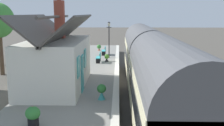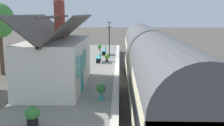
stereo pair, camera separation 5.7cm
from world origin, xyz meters
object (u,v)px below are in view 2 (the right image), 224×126
Objects in this scene: planter_bench_right at (78,49)px; planter_edge_near at (32,115)px; train at (151,65)px; bench_platform_end at (99,57)px; bench_near_building at (105,50)px; planter_by_door at (101,91)px; planter_bench_left at (107,58)px; station_building at (57,61)px; lamp_post_platform at (109,32)px; planter_under_sign at (99,47)px.

planter_bench_right is 1.16× the size of planter_edge_near.
train is 9.16m from bench_platform_end.
bench_near_building is at bearing -126.52° from planter_bench_right.
bench_near_building is 1.72× the size of planter_by_door.
station_building is at bearing 163.52° from planter_bench_left.
station_building is at bearing -175.83° from planter_bench_right.
lamp_post_platform reaches higher than planter_bench_left.
planter_by_door is (-2.47, 2.81, -0.90)m from train.
planter_under_sign is at bearing 4.53° from planter_by_door.
planter_by_door reaches higher than planter_under_sign.
planter_under_sign is at bearing 9.59° from planter_bench_left.
train reaches higher than planter_bench_right.
planter_by_door is (-2.50, -2.83, -1.13)m from station_building.
planter_by_door is at bearing -175.47° from planter_under_sign.
station_building is 9.21× the size of planter_by_door.
station_building is 7.54× the size of planter_bench_right.
planter_under_sign is 18.71m from planter_by_door.
bench_near_building is 0.39× the size of lamp_post_platform.
train reaches higher than planter_bench_left.
train is at bearing -41.96° from planter_edge_near.
planter_bench_left is 3.04m from lamp_post_platform.
planter_bench_right is at bearing 41.69° from lamp_post_platform.
train is 14.93× the size of bench_near_building.
planter_under_sign is at bearing -4.78° from station_building.
bench_near_building is 1.41× the size of planter_bench_right.
station_building is at bearing 165.88° from lamp_post_platform.
planter_by_door is 4.24m from planter_edge_near.
planter_bench_right is at bearing 23.66° from bench_platform_end.
train is at bearing -165.16° from planter_under_sign.
station_building reaches higher than planter_bench_right.
planter_bench_left is at bearing 19.06° from train.
train is 5.64m from station_building.
planter_edge_near is (-22.08, 1.02, 0.06)m from planter_under_sign.
train reaches higher than bench_near_building.
station_building is 13.01m from bench_near_building.
bench_platform_end is 14.32m from planter_edge_near.
planter_edge_near is at bearing 171.86° from lamp_post_platform.
planter_edge_near is (-14.23, 1.59, -0.03)m from bench_platform_end.
lamp_post_platform is at bearing -17.58° from bench_platform_end.
planter_under_sign reaches higher than planter_bench_left.
planter_by_door is at bearing -36.01° from planter_edge_near.
train reaches higher than bench_platform_end.
planter_edge_near is at bearing 143.99° from planter_by_door.
planter_edge_near reaches higher than planter_under_sign.
lamp_post_platform is (13.38, 0.09, 2.09)m from planter_by_door.
bench_platform_end is 0.39× the size of lamp_post_platform.
planter_under_sign is 0.20× the size of lamp_post_platform.
planter_under_sign is 0.82× the size of planter_edge_near.
station_building is 11.13× the size of planter_bench_left.
planter_edge_near reaches higher than planter_bench_right.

